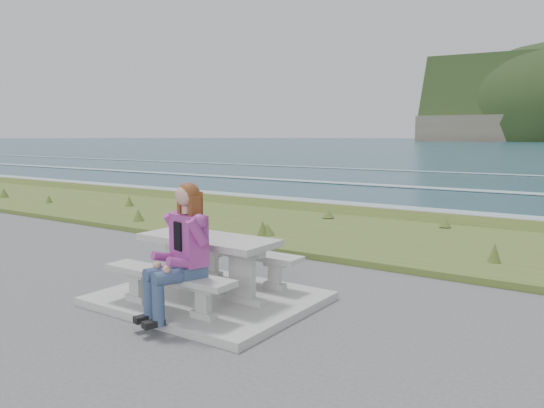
{
  "coord_description": "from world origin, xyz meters",
  "views": [
    {
      "loc": [
        4.36,
        -4.91,
        2.1
      ],
      "look_at": [
        0.15,
        1.2,
        1.14
      ],
      "focal_mm": 35.0,
      "sensor_mm": 36.0,
      "label": 1
    }
  ],
  "objects_px": {
    "bench_seaward": "(242,257)",
    "bench_landward": "(168,280)",
    "seated_woman": "(176,269)",
    "picnic_table": "(208,250)"
  },
  "relations": [
    {
      "from": "picnic_table",
      "to": "bench_landward",
      "type": "height_order",
      "value": "picnic_table"
    },
    {
      "from": "picnic_table",
      "to": "seated_woman",
      "type": "xyz_separation_m",
      "value": [
        0.28,
        -0.84,
        -0.03
      ]
    },
    {
      "from": "bench_seaward",
      "to": "bench_landward",
      "type": "bearing_deg",
      "value": -90.0
    },
    {
      "from": "bench_seaward",
      "to": "seated_woman",
      "type": "xyz_separation_m",
      "value": [
        0.28,
        -1.54,
        0.2
      ]
    },
    {
      "from": "bench_landward",
      "to": "seated_woman",
      "type": "relative_size",
      "value": 1.2
    },
    {
      "from": "picnic_table",
      "to": "bench_seaward",
      "type": "height_order",
      "value": "picnic_table"
    },
    {
      "from": "picnic_table",
      "to": "seated_woman",
      "type": "height_order",
      "value": "seated_woman"
    },
    {
      "from": "picnic_table",
      "to": "seated_woman",
      "type": "bearing_deg",
      "value": -71.71
    },
    {
      "from": "bench_seaward",
      "to": "seated_woman",
      "type": "height_order",
      "value": "seated_woman"
    },
    {
      "from": "picnic_table",
      "to": "bench_landward",
      "type": "xyz_separation_m",
      "value": [
        0.0,
        -0.7,
        -0.23
      ]
    }
  ]
}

